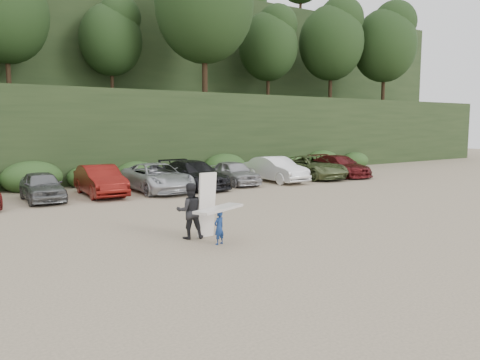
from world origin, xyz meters
TOP-DOWN VIEW (x-y plane):
  - ground at (0.00, 0.00)m, footprint 120.00×120.00m
  - hillside_backdrop at (-0.26, 35.93)m, footprint 90.00×41.50m
  - parked_cars at (-0.55, 10.11)m, footprint 33.88×5.95m
  - child_surfer at (-2.97, -1.73)m, footprint 2.02×1.27m
  - adult_surfer at (-3.30, -0.55)m, footprint 1.38×0.95m

SIDE VIEW (x-z plane):
  - ground at x=0.00m, z-range 0.00..0.00m
  - parked_cars at x=-0.55m, z-range -0.04..1.59m
  - child_surfer at x=-2.97m, z-range 0.21..1.39m
  - adult_surfer at x=-3.30m, z-range -0.15..2.03m
  - hillside_backdrop at x=-0.26m, z-range -2.78..25.22m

